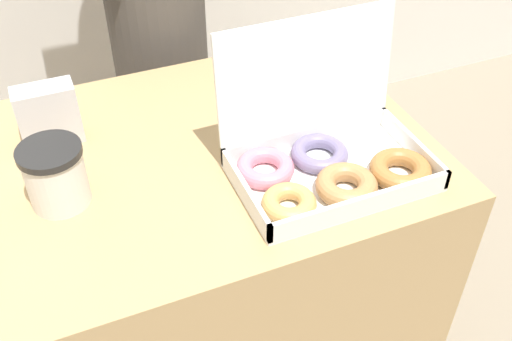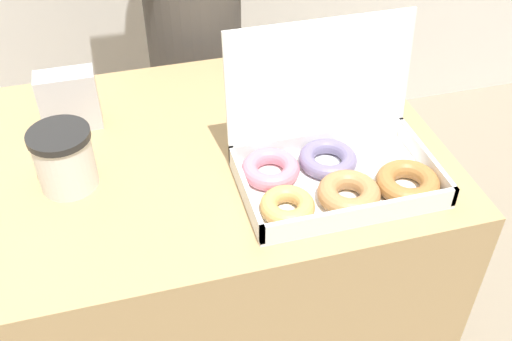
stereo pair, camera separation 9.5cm
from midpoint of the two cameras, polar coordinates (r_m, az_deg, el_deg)
The scene contains 4 objects.
table at distance 1.36m, azimuth -10.98°, elevation -11.48°, with size 1.07×0.63×0.73m.
donut_box at distance 1.03m, azimuth 4.18°, elevation 1.01°, with size 0.34×0.25×0.25m.
coffee_cup at distance 1.03m, azimuth -21.09°, elevation -0.52°, with size 0.10×0.10×0.11m.
napkin_holder at distance 1.18m, azimuth -21.38°, elevation 4.85°, with size 0.11×0.05×0.12m.
Camera 1 is at (-0.13, -0.85, 1.42)m, focal length 42.00 mm.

